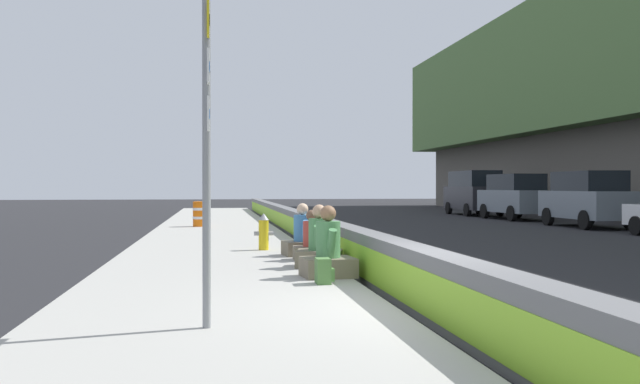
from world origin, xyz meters
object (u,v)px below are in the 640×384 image
Objects in this scene: parked_car_far at (474,192)px; seated_person_rear at (312,244)px; seated_person_foreground at (328,254)px; seated_person_far at (303,239)px; construction_barrel at (200,214)px; backpack at (324,271)px; fire_hydrant at (264,231)px; parked_car_fourth at (587,198)px; parked_car_midline at (515,196)px; route_sign_post at (207,134)px; seated_person_middle at (319,247)px.

seated_person_rear is at bearing 151.26° from parked_car_far.
seated_person_foreground is 3.59m from seated_person_far.
seated_person_foreground is 15.08m from construction_barrel.
parked_car_far is (26.90, -13.16, 1.02)m from backpack.
fire_hydrant is 0.93× the size of construction_barrel.
backpack is 0.42× the size of construction_barrel.
parked_car_fourth is (-0.74, -15.50, 0.56)m from construction_barrel.
backpack is 25.18m from parked_car_midline.
route_sign_post is 9.10m from fire_hydrant.
seated_person_far is at bearing 3.91° from seated_person_rear.
parked_car_midline reaches higher than construction_barrel.
parked_car_midline is at bearing -35.57° from seated_person_rear.
seated_person_foreground reaches higher than seated_person_middle.
seated_person_foreground is at bearing 177.92° from seated_person_rear.
construction_barrel reaches higher than fire_hydrant.
construction_barrel is 0.18× the size of parked_car_far.
seated_person_middle is 0.23× the size of parked_car_far.
parked_car_midline is at bearing 0.75° from parked_car_fourth.
seated_person_rear is at bearing -176.09° from seated_person_far.
seated_person_middle is 2.22m from backpack.
seated_person_rear is at bearing -1.46° from seated_person_middle.
parked_car_fourth is 0.94× the size of parked_car_far.
seated_person_far is 25.96m from parked_car_far.
seated_person_middle is 1.25× the size of construction_barrel.
seated_person_middle is at bearing 178.54° from seated_person_rear.
seated_person_rear reaches higher than backpack.
fire_hydrant is 0.74× the size of seated_person_middle.
route_sign_post is 7.06m from seated_person_rear.
route_sign_post is 9.00× the size of backpack.
construction_barrel is (13.48, 2.51, 0.11)m from seated_person_middle.
seated_person_far is at bearing -15.06° from route_sign_post.
parked_car_midline is (17.05, -12.93, 0.68)m from seated_person_far.
seated_person_far is (0.95, 0.06, 0.04)m from seated_person_rear.
construction_barrel is (12.23, 2.55, 0.15)m from seated_person_rear.
seated_person_middle is 2.96× the size of backpack.
seated_person_foreground is 1.27× the size of construction_barrel.
construction_barrel is (18.75, 0.47, -1.61)m from route_sign_post.
seated_person_foreground is at bearing 179.50° from seated_person_far.
route_sign_post is 28.73m from parked_car_midline.
parked_car_far reaches higher than parked_car_fourth.
parked_car_midline is at bearing -31.36° from route_sign_post.
seated_person_foreground is 24.39m from parked_car_midline.
parked_car_far is (5.45, 0.01, 0.17)m from parked_car_midline.
parked_car_fourth is 11.95m from parked_car_far.
parked_car_midline reaches higher than fire_hydrant.
seated_person_foreground is at bearing -27.05° from route_sign_post.
fire_hydrant is 0.18× the size of parked_car_fourth.
route_sign_post reaches higher than seated_person_middle.
construction_barrel is at bearing 10.57° from seated_person_middle.
seated_person_rear is 0.95m from seated_person_far.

